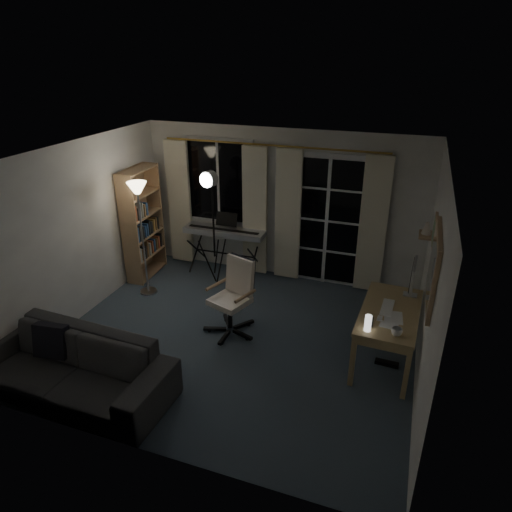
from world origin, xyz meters
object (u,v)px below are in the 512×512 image
(keyboard_piano, at_px, (224,232))
(mug, at_px, (397,331))
(office_chair, at_px, (236,289))
(sofa, at_px, (68,359))
(studio_light, at_px, (210,193))
(bookshelf, at_px, (141,226))
(monitor, at_px, (413,276))
(desk, at_px, (389,317))
(torchiere_lamp, at_px, (139,206))

(keyboard_piano, distance_m, mug, 3.48)
(keyboard_piano, height_order, mug, keyboard_piano)
(office_chair, xyz_separation_m, sofa, (-1.23, -1.76, -0.16))
(office_chair, bearing_deg, studio_light, 145.55)
(bookshelf, relative_size, monitor, 3.58)
(mug, bearing_deg, desk, 101.31)
(bookshelf, xyz_separation_m, monitor, (4.20, -0.59, 0.11))
(bookshelf, xyz_separation_m, torchiere_lamp, (0.38, -0.54, 0.56))
(bookshelf, bearing_deg, mug, -23.33)
(office_chair, xyz_separation_m, mug, (2.05, -0.53, 0.15))
(torchiere_lamp, height_order, desk, torchiere_lamp)
(sofa, bearing_deg, monitor, 35.15)
(bookshelf, height_order, monitor, bookshelf)
(bookshelf, xyz_separation_m, keyboard_piano, (1.26, 0.47, -0.12))
(studio_light, distance_m, office_chair, 1.70)
(bookshelf, distance_m, studio_light, 1.35)
(office_chair, height_order, desk, office_chair)
(desk, bearing_deg, torchiere_lamp, 174.77)
(bookshelf, bearing_deg, studio_light, 4.52)
(keyboard_piano, bearing_deg, sofa, -98.46)
(desk, distance_m, monitor, 0.60)
(torchiere_lamp, xyz_separation_m, studio_light, (0.80, 0.69, 0.08))
(bookshelf, relative_size, torchiere_lamp, 1.02)
(torchiere_lamp, bearing_deg, desk, -7.85)
(keyboard_piano, xyz_separation_m, studio_light, (-0.08, -0.32, 0.75))
(studio_light, xyz_separation_m, office_chair, (0.86, -1.16, -0.89))
(desk, height_order, sofa, sofa)
(office_chair, distance_m, desk, 1.95)
(torchiere_lamp, distance_m, mug, 3.90)
(desk, distance_m, mug, 0.53)
(keyboard_piano, xyz_separation_m, mug, (2.84, -2.01, 0.02))
(studio_light, distance_m, mug, 3.45)
(studio_light, height_order, mug, studio_light)
(keyboard_piano, distance_m, desk, 3.13)
(office_chair, distance_m, sofa, 2.15)
(bookshelf, distance_m, torchiere_lamp, 0.87)
(mug, bearing_deg, keyboard_piano, 144.71)
(bookshelf, height_order, mug, bookshelf)
(keyboard_piano, relative_size, mug, 11.80)
(keyboard_piano, height_order, sofa, keyboard_piano)
(keyboard_piano, height_order, studio_light, studio_light)
(mug, bearing_deg, sofa, -159.37)
(bookshelf, bearing_deg, torchiere_lamp, -57.33)
(sofa, bearing_deg, torchiere_lamp, 103.27)
(torchiere_lamp, xyz_separation_m, sofa, (0.44, -2.23, -0.97))
(office_chair, xyz_separation_m, desk, (1.95, -0.03, 0.01))
(office_chair, bearing_deg, desk, 18.13)
(studio_light, relative_size, monitor, 3.71)
(bookshelf, height_order, sofa, bookshelf)
(torchiere_lamp, distance_m, keyboard_piano, 1.50)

